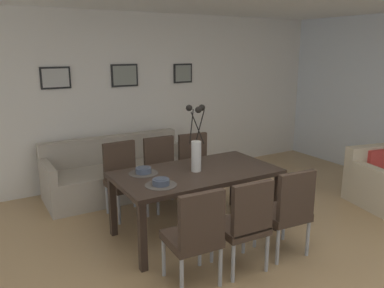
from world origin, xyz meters
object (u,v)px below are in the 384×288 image
(dining_chair_far_right, at_px, (163,169))
(sofa, at_px, (119,175))
(dining_table, at_px, (196,177))
(framed_picture_center, at_px, (125,75))
(dining_chair_far_left, at_px, (245,221))
(centerpiece_vase, at_px, (196,146))
(framed_picture_right, at_px, (183,73))
(framed_picture_left, at_px, (56,78))
(bowl_near_left, at_px, (161,181))
(dining_chair_mid_left, at_px, (288,208))
(dining_chair_near_left, at_px, (196,233))
(bowl_near_right, at_px, (143,170))
(dining_chair_near_right, at_px, (124,175))
(dining_chair_mid_right, at_px, (196,164))

(dining_chair_far_right, relative_size, sofa, 0.44)
(dining_table, height_order, framed_picture_center, framed_picture_center)
(dining_chair_far_left, distance_m, centerpiece_vase, 1.04)
(dining_table, distance_m, framed_picture_right, 2.54)
(sofa, bearing_deg, framed_picture_left, 144.60)
(framed_picture_center, bearing_deg, sofa, -124.50)
(bowl_near_left, height_order, sofa, bowl_near_left)
(dining_table, relative_size, dining_chair_mid_left, 1.96)
(dining_chair_far_left, relative_size, dining_chair_mid_left, 1.00)
(dining_chair_far_right, xyz_separation_m, bowl_near_left, (-0.57, -1.13, 0.27))
(dining_chair_mid_left, bearing_deg, framed_picture_left, 117.17)
(dining_chair_mid_left, relative_size, sofa, 0.44)
(dining_chair_near_left, distance_m, centerpiece_vase, 1.15)
(framed_picture_center, bearing_deg, dining_chair_far_right, -88.63)
(dining_table, distance_m, bowl_near_left, 0.59)
(dining_chair_far_right, relative_size, framed_picture_left, 2.26)
(dining_chair_near_left, relative_size, bowl_near_right, 5.41)
(centerpiece_vase, height_order, bowl_near_right, centerpiece_vase)
(bowl_near_left, height_order, bowl_near_right, same)
(dining_chair_near_left, distance_m, bowl_near_left, 0.72)
(dining_chair_mid_left, distance_m, framed_picture_left, 3.57)
(dining_chair_near_right, relative_size, framed_picture_center, 2.20)
(dining_chair_mid_left, relative_size, bowl_near_right, 5.41)
(dining_chair_mid_left, distance_m, bowl_near_left, 1.29)
(dining_chair_far_left, height_order, framed_picture_right, framed_picture_right)
(framed_picture_center, bearing_deg, centerpiece_vase, -89.97)
(dining_chair_near_left, height_order, framed_picture_left, framed_picture_left)
(framed_picture_left, bearing_deg, bowl_near_right, -76.08)
(bowl_near_left, bearing_deg, framed_picture_center, 76.93)
(dining_table, distance_m, framed_picture_left, 2.54)
(dining_chair_far_left, xyz_separation_m, dining_chair_mid_left, (0.55, 0.01, 0.00))
(dining_chair_near_left, height_order, bowl_near_left, dining_chair_near_left)
(dining_table, xyz_separation_m, framed_picture_center, (0.00, 2.11, 1.00))
(dining_chair_near_left, distance_m, framed_picture_left, 3.24)
(dining_chair_far_left, bearing_deg, bowl_near_left, 126.91)
(dining_chair_mid_right, bearing_deg, dining_table, -121.10)
(dining_table, height_order, dining_chair_near_right, dining_chair_near_right)
(dining_chair_near_left, height_order, dining_chair_near_right, same)
(sofa, bearing_deg, dining_chair_mid_right, -41.70)
(dining_chair_far_left, xyz_separation_m, dining_chair_far_right, (0.05, 1.82, 0.00))
(sofa, bearing_deg, dining_chair_near_left, -94.64)
(dining_chair_near_right, distance_m, framed_picture_left, 1.73)
(dining_chair_mid_left, height_order, sofa, dining_chair_mid_left)
(bowl_near_right, xyz_separation_m, framed_picture_right, (1.55, 1.89, 0.89))
(dining_chair_near_right, height_order, framed_picture_center, framed_picture_center)
(dining_chair_mid_left, height_order, centerpiece_vase, centerpiece_vase)
(dining_chair_far_left, bearing_deg, framed_picture_center, 89.59)
(bowl_near_right, xyz_separation_m, framed_picture_left, (-0.47, 1.89, 0.89))
(centerpiece_vase, bearing_deg, sofa, 101.54)
(centerpiece_vase, relative_size, framed_picture_right, 2.21)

